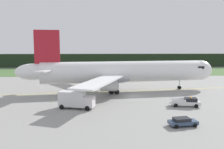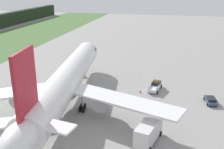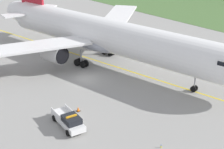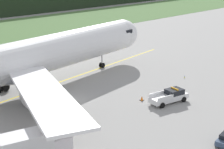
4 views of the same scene
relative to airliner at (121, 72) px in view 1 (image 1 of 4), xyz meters
The scene contains 10 objects.
ground 8.67m from the airliner, 69.85° to the right, with size 320.00×320.00×0.00m, color gray.
grass_verge 48.36m from the airliner, 87.12° to the left, with size 320.00×34.16×0.04m, color #486C37.
distant_tree_line 71.44m from the airliner, 88.06° to the left, with size 288.00×4.31×7.30m, color black.
taxiway_centerline_main 5.13m from the airliner, ahead, with size 68.01×0.30×0.01m, color yellow.
airliner is the anchor object (origin of this frame).
ops_pickup_truck 21.04m from the airliner, 54.85° to the right, with size 6.01×3.06×1.94m.
catering_truck 20.41m from the airliner, 120.47° to the right, with size 7.20×4.06×3.50m.
staff_car 29.76m from the airliner, 76.02° to the right, with size 4.49×2.53×1.30m.
apron_cone 17.43m from the airliner, 54.89° to the right, with size 0.52×0.52×0.65m.
taxiway_edge_light_west 20.61m from the airliner, 143.01° to the right, with size 0.12×0.12×0.41m.
Camera 1 is at (-7.75, -57.42, 12.33)m, focal length 39.10 mm.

